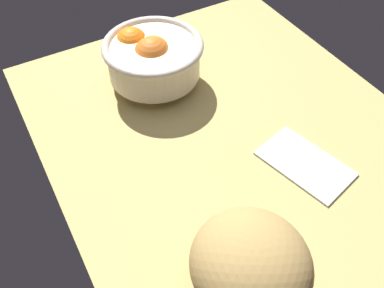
{
  "coord_description": "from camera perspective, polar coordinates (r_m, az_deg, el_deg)",
  "views": [
    {
      "loc": [
        44.36,
        -33.17,
        57.97
      ],
      "look_at": [
        3.74,
        -10.12,
        5.0
      ],
      "focal_mm": 39.01,
      "sensor_mm": 36.0,
      "label": 1
    }
  ],
  "objects": [
    {
      "name": "napkin_folded",
      "position": [
        0.77,
        15.22,
        -2.5
      ],
      "size": [
        17.79,
        13.14,
        0.84
      ],
      "primitive_type": "cube",
      "rotation": [
        0.0,
        0.0,
        0.25
      ],
      "color": "silver",
      "rests_on": "ground"
    },
    {
      "name": "fruit_bowl",
      "position": [
        0.87,
        -5.51,
        11.81
      ],
      "size": [
        20.3,
        20.3,
        11.15
      ],
      "color": "beige",
      "rests_on": "ground"
    },
    {
      "name": "bread_loaf",
      "position": [
        0.58,
        8.0,
        -16.02
      ],
      "size": [
        18.65,
        18.09,
        11.83
      ],
      "primitive_type": "ellipsoid",
      "rotation": [
        0.0,
        0.0,
        0.12
      ],
      "color": "tan",
      "rests_on": "ground"
    },
    {
      "name": "ground_plane",
      "position": [
        0.81,
        4.91,
        1.33
      ],
      "size": [
        79.36,
        66.95,
        3.0
      ],
      "primitive_type": "cube",
      "color": "tan"
    }
  ]
}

